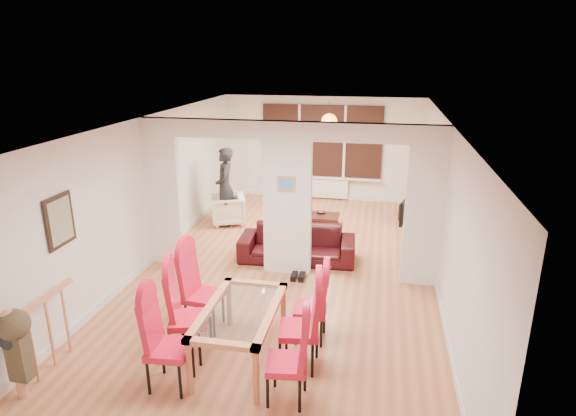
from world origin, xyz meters
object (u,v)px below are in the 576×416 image
(person, at_px, (225,187))
(armchair, at_px, (228,209))
(dining_table, at_px, (241,334))
(dining_chair_lb, at_px, (189,313))
(dining_chair_ra, at_px, (287,357))
(dining_chair_rc, at_px, (311,304))
(dining_chair_la, at_px, (169,342))
(dining_chair_rb, at_px, (299,323))
(television, at_px, (401,209))
(coffee_table, at_px, (314,220))
(sofa, at_px, (297,244))
(dining_chair_lc, at_px, (204,290))
(bowl, at_px, (321,212))
(bottle, at_px, (311,208))

(person, bearing_deg, armchair, 148.56)
(dining_table, relative_size, dining_chair_lb, 1.31)
(dining_chair_lb, distance_m, dining_chair_ra, 1.46)
(dining_chair_rc, bearing_deg, dining_table, -143.53)
(dining_table, bearing_deg, dining_chair_rc, 39.07)
(dining_chair_la, relative_size, armchair, 1.57)
(dining_table, distance_m, dining_chair_rb, 0.75)
(dining_chair_lb, relative_size, dining_chair_ra, 1.10)
(television, bearing_deg, coffee_table, 125.26)
(dining_chair_rc, bearing_deg, sofa, 101.39)
(sofa, bearing_deg, coffee_table, 85.02)
(dining_chair_la, distance_m, coffee_table, 5.68)
(sofa, bearing_deg, dining_chair_lb, -107.80)
(dining_chair_lc, relative_size, dining_chair_rc, 1.13)
(dining_chair_rc, height_order, armchair, dining_chair_rc)
(dining_chair_lc, xyz_separation_m, person, (-1.03, 4.07, 0.27))
(dining_chair_ra, relative_size, dining_chair_rb, 0.92)
(person, height_order, television, person)
(dining_chair_lb, xyz_separation_m, bowl, (0.97, 5.11, -0.31))
(sofa, bearing_deg, television, 49.70)
(sofa, distance_m, bowl, 1.99)
(dining_chair_rc, distance_m, bottle, 4.45)
(dining_chair_ra, relative_size, person, 0.62)
(dining_chair_ra, distance_m, sofa, 3.75)
(dining_chair_rc, height_order, coffee_table, dining_chair_rc)
(dining_table, bearing_deg, armchair, 109.71)
(dining_chair_rc, relative_size, television, 1.10)
(dining_chair_rb, relative_size, bottle, 4.49)
(dining_chair_la, relative_size, bottle, 4.39)
(armchair, bearing_deg, dining_chair_rc, 10.45)
(dining_chair_la, relative_size, dining_chair_lb, 0.97)
(armchair, distance_m, coffee_table, 1.91)
(dining_chair_ra, distance_m, dining_chair_rb, 0.62)
(person, xyz_separation_m, coffee_table, (1.91, 0.32, -0.73))
(dining_chair_lc, bearing_deg, bottle, 86.95)
(dining_table, height_order, television, dining_table)
(person, xyz_separation_m, bowl, (2.04, 0.44, -0.59))
(coffee_table, bearing_deg, person, -170.33)
(dining_chair_la, height_order, dining_chair_ra, dining_chair_la)
(dining_table, distance_m, armchair, 5.04)
(bowl, bearing_deg, bottle, -160.72)
(dining_chair_ra, relative_size, armchair, 1.48)
(dining_chair_lc, xyz_separation_m, bottle, (0.79, 4.43, -0.21))
(dining_chair_la, xyz_separation_m, dining_chair_rc, (1.41, 1.24, -0.05))
(dining_table, height_order, bottle, dining_table)
(dining_table, relative_size, bottle, 5.90)
(dining_table, height_order, person, person)
(dining_chair_rc, xyz_separation_m, coffee_table, (-0.57, 4.37, -0.39))
(person, bearing_deg, dining_chair_rc, 13.45)
(bottle, bearing_deg, television, 18.77)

